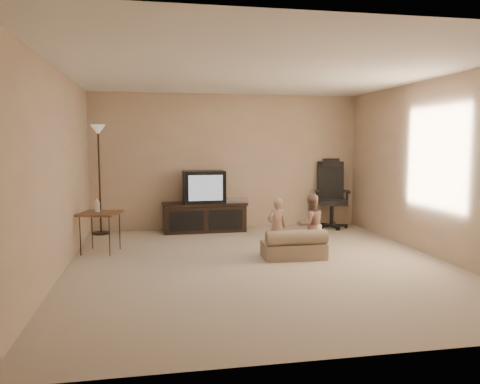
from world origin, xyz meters
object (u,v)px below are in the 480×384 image
Objects in this scene: office_chair at (331,203)px; child_sofa at (294,247)px; floor_lamp at (99,155)px; tv_stand at (205,206)px; side_table at (100,214)px; toddler_right at (311,225)px; toddler_left at (277,227)px.

child_sofa is at bearing -108.65° from office_chair.
floor_lamp reaches higher than office_chair.
office_chair is 2.63m from child_sofa.
tv_stand reaches higher than side_table.
side_table is 0.92× the size of child_sofa.
tv_stand is 2.45m from toddler_right.
toddler_left is 0.49m from toddler_right.
office_chair is at bearing -1.61° from floor_lamp.
tv_stand is 1.19× the size of office_chair.
office_chair is 1.49× the size of toddler_right.
child_sofa is 0.44m from toddler_right.
office_chair is 1.63× the size of side_table.
toddler_right is at bearing -13.20° from side_table.
office_chair is at bearing -142.28° from toddler_left.
office_chair reaches higher than tv_stand.
floor_lamp is (-0.15, 1.44, 0.82)m from side_table.
floor_lamp is (-1.83, 0.06, 0.94)m from tv_stand.
tv_stand is 1.78× the size of child_sofa.
toddler_right is at bearing 33.73° from child_sofa.
side_table reaches higher than child_sofa.
side_table is at bearing -141.52° from tv_stand.
floor_lamp reaches higher than side_table.
tv_stand is 1.93× the size of side_table.
side_table is at bearing 163.09° from child_sofa.
floor_lamp is 3.51m from toddler_left.
child_sofa is 0.39m from toddler_left.
child_sofa is (1.00, -2.27, -0.29)m from tv_stand.
toddler_left is 0.94× the size of toddler_right.
child_sofa is at bearing -39.40° from floor_lamp.
toddler_left reaches higher than child_sofa.
toddler_right reaches higher than side_table.
tv_stand reaches higher than toddler_right.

